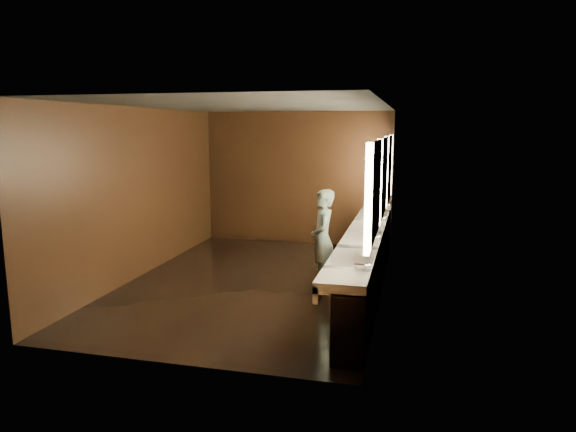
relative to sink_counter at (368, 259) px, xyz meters
The scene contains 10 objects.
floor 1.86m from the sink_counter, behind, with size 6.00×6.00×0.00m, color black.
ceiling 2.92m from the sink_counter, behind, with size 4.00×6.00×0.02m, color #2D2D2B.
wall_back 3.61m from the sink_counter, 120.87° to the left, with size 4.00×0.02×2.80m, color black.
wall_front 3.61m from the sink_counter, 120.87° to the right, with size 4.00×0.02×2.80m, color black.
wall_left 3.90m from the sink_counter, behind, with size 0.02×6.00×2.80m, color black.
wall_right 0.93m from the sink_counter, ahead, with size 0.02×6.00×2.80m, color black.
sink_counter is the anchor object (origin of this frame).
mirror_band 1.27m from the sink_counter, ahead, with size 0.06×5.03×1.15m.
person 0.76m from the sink_counter, behind, with size 0.56×0.37×1.54m, color #96D7E0.
trash_bin 0.62m from the sink_counter, 112.29° to the right, with size 0.35×0.35×0.55m, color black.
Camera 1 is at (2.41, -7.65, 2.48)m, focal length 32.00 mm.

